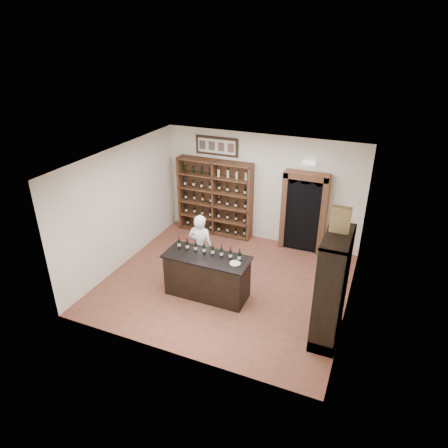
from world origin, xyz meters
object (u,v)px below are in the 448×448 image
Objects in this scene: counter_bottle_0 at (179,244)px; side_cabinet at (331,304)px; shopkeeper at (201,247)px; tasting_counter at (207,276)px; wine_crate at (341,220)px; wine_shelf at (215,197)px.

counter_bottle_0 is 3.49m from side_cabinet.
counter_bottle_0 is 0.18× the size of shopkeeper.
tasting_counter is 0.85× the size of side_cabinet.
shopkeeper is 3.47× the size of wine_crate.
side_cabinet is 4.64× the size of wine_crate.
side_cabinet is at bearing -6.53° from counter_bottle_0.
shopkeeper reaches higher than counter_bottle_0.
wine_crate reaches higher than side_cabinet.
wine_shelf is at bearing 97.62° from counter_bottle_0.
wine_shelf reaches higher than counter_bottle_0.
wine_shelf is 5.02m from side_cabinet.
shopkeeper reaches higher than tasting_counter.
tasting_counter is 3.97× the size of wine_crate.
tasting_counter is 6.27× the size of counter_bottle_0.
wine_shelf is 7.33× the size of counter_bottle_0.
counter_bottle_0 is at bearing -82.38° from wine_shelf.
wine_crate is at bearing -39.39° from wine_shelf.
side_cabinet is (3.82, -3.23, -0.35)m from wine_shelf.
wine_crate is (3.39, -0.25, 1.33)m from counter_bottle_0.
side_cabinet reaches higher than shopkeeper.
wine_shelf is 3.19m from tasting_counter.
wine_shelf is 5.05m from wine_crate.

